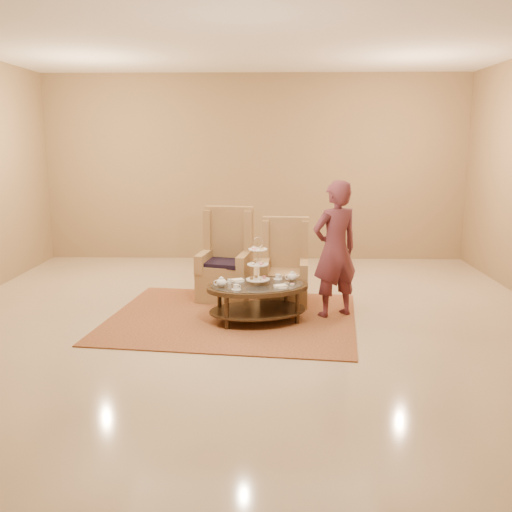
{
  "coord_description": "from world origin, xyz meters",
  "views": [
    {
      "loc": [
        0.29,
        -6.95,
        2.25
      ],
      "look_at": [
        0.11,
        0.2,
        0.81
      ],
      "focal_mm": 40.0,
      "sensor_mm": 36.0,
      "label": 1
    }
  ],
  "objects_px": {
    "tea_table": "(258,291)",
    "armchair_right": "(285,275)",
    "armchair_left": "(226,268)",
    "person": "(335,250)"
  },
  "relations": [
    {
      "from": "tea_table",
      "to": "person",
      "type": "relative_size",
      "value": 0.84
    },
    {
      "from": "armchair_left",
      "to": "armchair_right",
      "type": "xyz_separation_m",
      "value": [
        0.85,
        -0.24,
        -0.04
      ]
    },
    {
      "from": "armchair_right",
      "to": "person",
      "type": "xyz_separation_m",
      "value": [
        0.63,
        -0.64,
        0.48
      ]
    },
    {
      "from": "armchair_left",
      "to": "tea_table",
      "type": "bearing_deg",
      "value": -57.97
    },
    {
      "from": "tea_table",
      "to": "armchair_right",
      "type": "distance_m",
      "value": 0.97
    },
    {
      "from": "armchair_right",
      "to": "armchair_left",
      "type": "bearing_deg",
      "value": 167.83
    },
    {
      "from": "armchair_left",
      "to": "person",
      "type": "relative_size",
      "value": 0.74
    },
    {
      "from": "armchair_left",
      "to": "person",
      "type": "height_order",
      "value": "person"
    },
    {
      "from": "tea_table",
      "to": "person",
      "type": "bearing_deg",
      "value": -1.25
    },
    {
      "from": "person",
      "to": "tea_table",
      "type": "bearing_deg",
      "value": -12.07
    }
  ]
}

